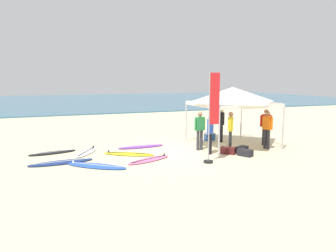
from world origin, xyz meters
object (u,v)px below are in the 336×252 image
at_px(surfboard_blue, 96,166).
at_px(person_yellow, 230,128).
at_px(person_black, 222,122).
at_px(surfboard_purple, 141,146).
at_px(surfboard_yellow, 129,154).
at_px(surfboard_navy, 61,162).
at_px(gear_bag_near_tent, 245,153).
at_px(surfboard_black, 53,153).
at_px(banner_flag, 212,121).
at_px(person_orange, 267,127).
at_px(surfboard_white, 87,152).
at_px(cooler_box, 210,136).
at_px(canopy_tent, 233,95).
at_px(person_green, 200,128).
at_px(person_red, 266,125).
at_px(surfboard_pink, 149,160).
at_px(gear_bag_on_sand, 228,151).
at_px(gear_bag_by_pole, 242,150).
at_px(person_blue, 210,131).

distance_m(surfboard_blue, person_yellow, 6.00).
xyz_separation_m(person_black, person_yellow, (-0.66, -1.87, 0.00)).
bearing_deg(surfboard_purple, surfboard_yellow, -126.87).
relative_size(surfboard_navy, gear_bag_near_tent, 4.02).
bearing_deg(surfboard_black, banner_flag, -34.18).
xyz_separation_m(surfboard_purple, person_orange, (5.17, -2.35, 0.95)).
relative_size(surfboard_yellow, surfboard_blue, 0.97).
bearing_deg(banner_flag, person_orange, 19.10).
relative_size(surfboard_white, cooler_box, 3.81).
height_order(canopy_tent, surfboard_blue, canopy_tent).
bearing_deg(person_green, canopy_tent, 12.60).
xyz_separation_m(person_yellow, person_red, (2.17, 0.38, 0.00)).
bearing_deg(person_red, person_black, 135.14).
bearing_deg(surfboard_black, surfboard_yellow, -25.61).
bearing_deg(surfboard_white, canopy_tent, -7.24).
distance_m(surfboard_pink, person_black, 5.14).
relative_size(surfboard_yellow, surfboard_navy, 0.89).
distance_m(canopy_tent, gear_bag_on_sand, 2.92).
distance_m(person_black, gear_bag_by_pole, 2.64).
distance_m(surfboard_pink, banner_flag, 2.82).
relative_size(surfboard_purple, gear_bag_by_pole, 3.65).
bearing_deg(person_orange, gear_bag_by_pole, -168.86).
xyz_separation_m(person_green, gear_bag_on_sand, (0.79, -1.08, -0.85)).
bearing_deg(gear_bag_by_pole, cooler_box, 88.36).
height_order(surfboard_yellow, person_yellow, person_yellow).
height_order(surfboard_yellow, person_blue, person_blue).
relative_size(surfboard_yellow, person_orange, 1.26).
relative_size(person_yellow, person_green, 1.00).
xyz_separation_m(surfboard_black, cooler_box, (7.59, 0.18, 0.16)).
bearing_deg(person_orange, surfboard_white, 164.57).
height_order(surfboard_blue, person_black, person_black).
distance_m(surfboard_pink, cooler_box, 5.03).
relative_size(surfboard_yellow, person_green, 1.26).
bearing_deg(person_yellow, person_blue, -167.82).
bearing_deg(gear_bag_on_sand, person_orange, 6.09).
distance_m(surfboard_navy, person_black, 7.90).
relative_size(banner_flag, gear_bag_near_tent, 5.67).
xyz_separation_m(surfboard_blue, banner_flag, (4.13, -0.96, 1.54)).
bearing_deg(surfboard_navy, surfboard_pink, -14.33).
height_order(surfboard_purple, surfboard_pink, same).
bearing_deg(person_blue, surfboard_navy, 173.52).
height_order(surfboard_pink, person_blue, person_blue).
bearing_deg(surfboard_purple, person_yellow, -31.02).
bearing_deg(person_blue, surfboard_black, 157.98).
xyz_separation_m(surfboard_white, surfboard_purple, (2.50, 0.24, -0.00)).
relative_size(canopy_tent, person_blue, 1.97).
distance_m(surfboard_yellow, gear_bag_on_sand, 4.17).
distance_m(person_green, banner_flag, 2.22).
bearing_deg(surfboard_black, surfboard_navy, -82.44).
distance_m(surfboard_blue, banner_flag, 4.51).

